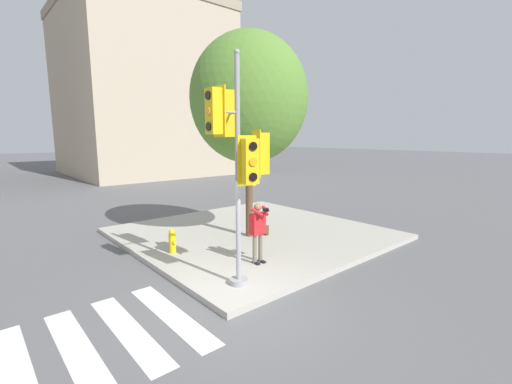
% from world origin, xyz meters
% --- Properties ---
extents(ground_plane, '(160.00, 160.00, 0.00)m').
position_xyz_m(ground_plane, '(0.00, 0.00, 0.00)').
color(ground_plane, '#5B5B5E').
extents(sidewalk_corner, '(8.00, 8.00, 0.15)m').
position_xyz_m(sidewalk_corner, '(3.50, 3.50, 0.08)').
color(sidewalk_corner, '#ADA89E').
rests_on(sidewalk_corner, ground_plane).
extents(traffic_signal_pole, '(1.44, 1.44, 5.05)m').
position_xyz_m(traffic_signal_pole, '(0.47, 0.36, 3.20)').
color(traffic_signal_pole, '#939399').
rests_on(traffic_signal_pole, sidewalk_corner).
extents(person_photographer, '(0.58, 0.54, 1.60)m').
position_xyz_m(person_photographer, '(1.68, 1.10, 1.10)').
color(person_photographer, black).
rests_on(person_photographer, sidewalk_corner).
extents(street_tree, '(3.70, 3.70, 6.51)m').
position_xyz_m(street_tree, '(3.07, 3.16, 4.62)').
color(street_tree, brown).
rests_on(street_tree, sidewalk_corner).
extents(fire_hydrant, '(0.20, 0.26, 0.71)m').
position_xyz_m(fire_hydrant, '(0.32, 3.27, 0.50)').
color(fire_hydrant, yellow).
rests_on(fire_hydrant, sidewalk_corner).
extents(building_right, '(12.73, 13.97, 14.91)m').
position_xyz_m(building_right, '(9.34, 26.34, 7.47)').
color(building_right, tan).
rests_on(building_right, ground_plane).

